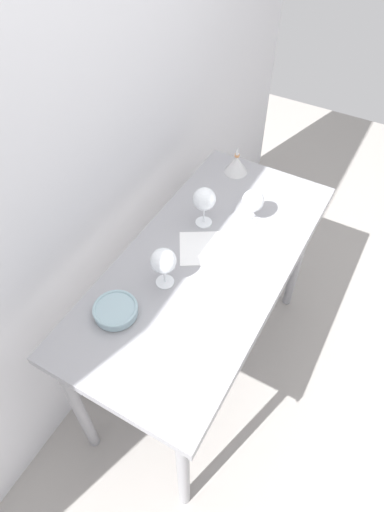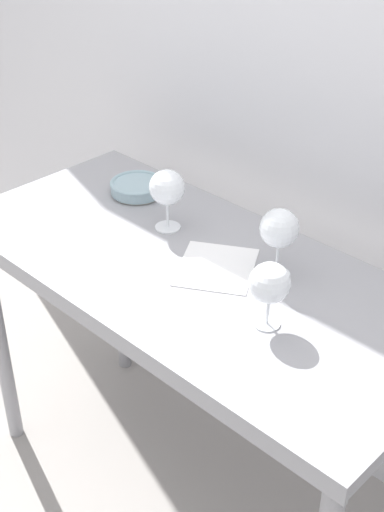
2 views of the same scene
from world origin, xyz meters
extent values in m
plane|color=#9E9993|center=(0.00, 0.00, 0.00)|extent=(6.00, 6.00, 0.00)
cube|color=silver|center=(0.00, 0.49, 1.30)|extent=(3.80, 0.04, 2.60)
cube|color=gray|center=(0.00, 0.00, 0.88)|extent=(1.40, 0.64, 0.04)
cube|color=gray|center=(0.00, -0.33, 0.88)|extent=(1.40, 0.01, 0.05)
cylinder|color=gray|center=(-0.64, -0.26, 0.43)|extent=(0.05, 0.05, 0.86)
cylinder|color=gray|center=(0.64, -0.26, 0.43)|extent=(0.05, 0.05, 0.86)
cylinder|color=gray|center=(-0.64, 0.26, 0.43)|extent=(0.05, 0.05, 0.86)
cylinder|color=gray|center=(0.64, 0.26, 0.43)|extent=(0.05, 0.05, 0.86)
cylinder|color=white|center=(-0.18, 0.08, 0.90)|extent=(0.07, 0.07, 0.00)
cylinder|color=white|center=(-0.18, 0.08, 0.94)|extent=(0.01, 0.01, 0.08)
sphere|color=white|center=(-0.18, 0.08, 1.03)|extent=(0.10, 0.10, 0.10)
cylinder|color=maroon|center=(-0.18, 0.08, 1.01)|extent=(0.07, 0.07, 0.02)
cylinder|color=white|center=(0.19, 0.11, 0.90)|extent=(0.07, 0.07, 0.00)
cylinder|color=white|center=(0.19, 0.11, 0.95)|extent=(0.01, 0.01, 0.09)
sphere|color=white|center=(0.19, 0.11, 1.04)|extent=(0.10, 0.10, 0.10)
cylinder|color=maroon|center=(0.19, 0.11, 1.02)|extent=(0.07, 0.07, 0.02)
cylinder|color=white|center=(0.30, -0.07, 0.90)|extent=(0.06, 0.06, 0.00)
cylinder|color=white|center=(0.30, -0.07, 0.94)|extent=(0.01, 0.01, 0.07)
sphere|color=white|center=(0.30, -0.07, 1.02)|extent=(0.10, 0.10, 0.10)
cylinder|color=#591117|center=(0.30, -0.07, 1.00)|extent=(0.07, 0.07, 0.03)
cube|color=white|center=(0.05, 0.03, 0.90)|extent=(0.28, 0.29, 0.00)
cylinder|color=beige|center=(-0.40, 0.16, 0.90)|extent=(0.15, 0.15, 0.01)
cylinder|color=#8CA8B2|center=(-0.40, 0.16, 0.92)|extent=(0.16, 0.16, 0.03)
torus|color=#8CA8B2|center=(-0.40, 0.16, 0.94)|extent=(0.17, 0.17, 0.01)
cone|color=silver|center=(0.58, 0.14, 0.95)|extent=(0.12, 0.12, 0.09)
cylinder|color=#C17F4C|center=(0.58, 0.14, 1.00)|extent=(0.02, 0.02, 0.01)
cone|color=silver|center=(0.58, 0.14, 1.02)|extent=(0.02, 0.02, 0.04)
camera|label=1|loc=(-1.06, -0.53, 2.26)|focal=30.70mm
camera|label=2|loc=(1.09, -1.12, 1.93)|focal=50.19mm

